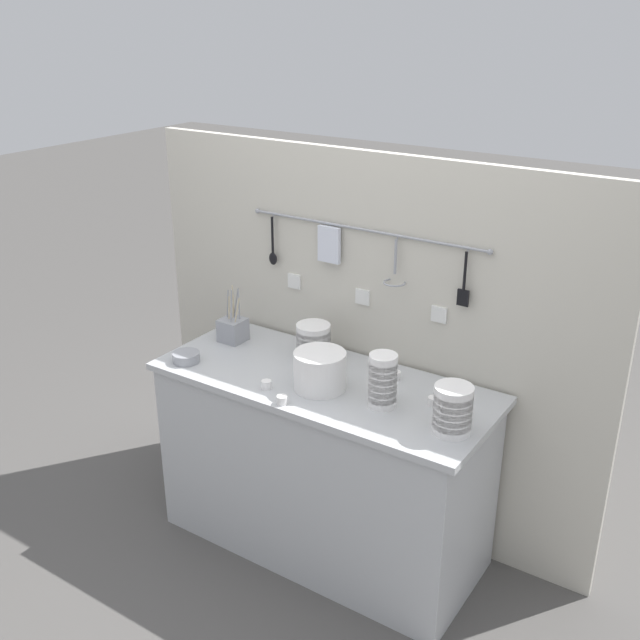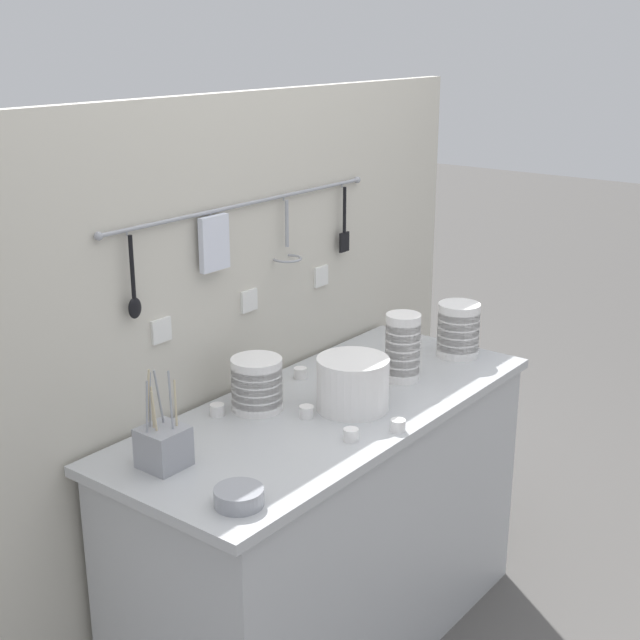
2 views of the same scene
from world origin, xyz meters
The scene contains 16 objects.
ground_plane centered at (0.00, 0.00, 0.00)m, with size 20.00×20.00×0.00m, color #514F4C.
counter centered at (0.00, 0.00, 0.43)m, with size 1.50×0.62×0.86m.
back_wall centered at (0.00, 0.34, 0.89)m, with size 2.30×0.11×1.78m.
bowl_stack_wide_centre centered at (0.32, -0.06, 0.97)m, with size 0.11×0.11×0.23m.
bowl_stack_nested_right centered at (0.63, -0.09, 0.96)m, with size 0.15×0.15×0.19m.
bowl_stack_back_corner centered at (-0.15, 0.15, 0.94)m, with size 0.16×0.16×0.16m.
plate_stack centered at (0.03, -0.07, 0.94)m, with size 0.22×0.22×0.16m.
steel_mixing_bowl centered at (-0.61, -0.19, 0.88)m, with size 0.12×0.12×0.04m.
cutlery_caddy centered at (-0.58, 0.10, 0.92)m, with size 0.11×0.11×0.27m.
cup_front_right centered at (0.26, 0.18, 0.88)m, with size 0.04×0.04×0.04m.
cup_beside_plates centered at (-0.16, -0.20, 0.88)m, with size 0.04×0.04×0.04m.
cup_front_left centered at (-0.26, 0.22, 0.88)m, with size 0.04×0.04×0.04m.
cup_edge_far centered at (0.12, 0.21, 0.88)m, with size 0.04×0.04×0.04m.
cup_by_caddy centered at (0.49, 0.06, 0.88)m, with size 0.04×0.04×0.04m.
cup_back_left centered at (-0.11, 0.00, 0.88)m, with size 0.04×0.04×0.04m.
cup_back_right centered at (-0.02, -0.27, 0.88)m, with size 0.04×0.04×0.04m.
Camera 1 is at (1.56, -2.39, 2.34)m, focal length 42.00 mm.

